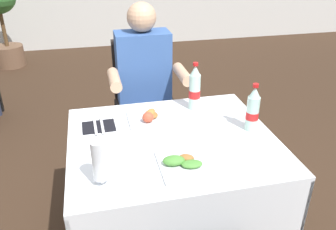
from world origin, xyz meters
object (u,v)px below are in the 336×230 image
Objects in this scene: main_dining_table at (172,166)px; plate_near_camera at (185,163)px; napkin_cutlery_set at (99,126)px; seated_diner_far at (145,86)px; plate_far_diner at (149,117)px; chair_far_diner_seat at (146,100)px; cola_bottle_secondary at (195,89)px; potted_plant_corner at (0,13)px; cola_bottle_primary at (253,110)px; beer_glass_left at (100,163)px.

main_dining_table is 0.30m from plate_near_camera.
seated_diner_far is at bearing 57.55° from napkin_cutlery_set.
plate_far_diner is (-0.06, -0.51, 0.03)m from seated_diner_far.
cola_bottle_secondary is (0.20, -0.54, 0.29)m from chair_far_diner_seat.
potted_plant_corner is at bearing 112.14° from main_dining_table.
plate_near_camera is (-0.00, -0.24, 0.19)m from main_dining_table.
cola_bottle_primary is at bearing -14.56° from napkin_cutlery_set.
cola_bottle_secondary is at bearing -63.05° from seated_diner_far.
chair_far_diner_seat is at bearing 116.48° from cola_bottle_primary.
main_dining_table is 0.81× the size of seated_diner_far.
chair_far_diner_seat reaches higher than napkin_cutlery_set.
cola_bottle_secondary reaches higher than main_dining_table.
main_dining_table is at bearing -90.00° from chair_far_diner_seat.
main_dining_table is at bearing -124.05° from cola_bottle_secondary.
plate_far_diner is 1.13× the size of beer_glass_left.
potted_plant_corner reaches higher than plate_far_diner.
chair_far_diner_seat is 1.22m from beer_glass_left.
plate_far_diner is at bearing 4.93° from napkin_cutlery_set.
beer_glass_left is 1.08× the size of napkin_cutlery_set.
beer_glass_left is (-0.35, -1.02, 0.12)m from seated_diner_far.
beer_glass_left is (-0.36, -0.29, 0.28)m from main_dining_table.
napkin_cutlery_set is (-0.35, 0.44, -0.01)m from plate_near_camera.
plate_near_camera is 4.10m from potted_plant_corner.
cola_bottle_secondary reaches higher than napkin_cutlery_set.
plate_far_diner is at bearing 60.79° from beer_glass_left.
cola_bottle_primary is 1.34× the size of napkin_cutlery_set.
main_dining_table is 4.98× the size of beer_glass_left.
plate_near_camera is 0.89× the size of cola_bottle_secondary.
seated_diner_far is at bearing 83.15° from plate_far_diner.
cola_bottle_primary is at bearing -24.35° from plate_far_diner.
plate_far_diner is 0.55m from cola_bottle_primary.
seated_diner_far is at bearing -63.24° from potted_plant_corner.
cola_bottle_primary is (0.50, -0.22, 0.09)m from plate_far_diner.
seated_diner_far reaches higher than plate_near_camera.
main_dining_table is at bearing 38.75° from beer_glass_left.
plate_near_camera is 0.98× the size of cola_bottle_primary.
cola_bottle_secondary is (-0.22, 0.30, 0.01)m from cola_bottle_primary.
cola_bottle_primary reaches higher than plate_near_camera.
cola_bottle_secondary is at bearing 15.64° from plate_far_diner.
main_dining_table is 0.86× the size of potted_plant_corner.
plate_near_camera is at bearing -50.97° from napkin_cutlery_set.
main_dining_table is at bearing -28.99° from napkin_cutlery_set.
plate_near_camera is at bearing -69.13° from potted_plant_corner.
seated_diner_far reaches higher than cola_bottle_secondary.
cola_bottle_secondary is at bearing 10.40° from napkin_cutlery_set.
plate_far_diner is (-0.08, 0.46, 0.00)m from plate_near_camera.
seated_diner_far is (-0.02, -0.11, 0.16)m from chair_far_diner_seat.
seated_diner_far is 0.63m from napkin_cutlery_set.
chair_far_diner_seat is 0.75m from napkin_cutlery_set.
cola_bottle_secondary is (0.56, 0.59, 0.02)m from beer_glass_left.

